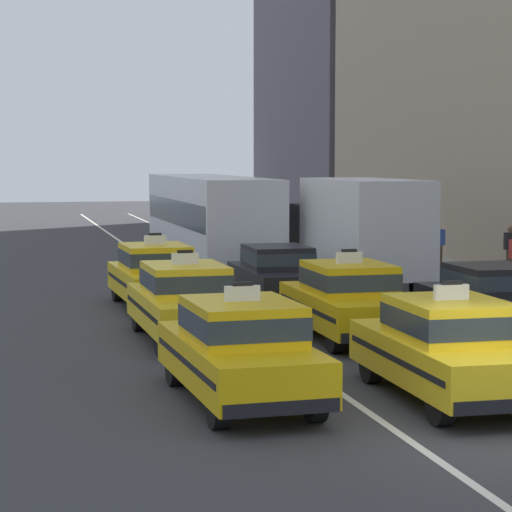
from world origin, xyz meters
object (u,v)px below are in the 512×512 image
object	(u,v)px
sedan_right_second	(490,298)
pedestrian_trailing	(439,246)
pedestrian_near_crosswalk	(511,252)
taxi_center_second	(347,299)
box_truck_right_third	(356,230)
taxi_center_nearest	(448,347)
taxi_left_third	(155,274)
sedan_center_third	(277,273)
bus_center_fourth	(210,217)
taxi_left_second	(184,300)
taxi_left_nearest	(241,349)

from	to	relation	value
sedan_right_second	pedestrian_trailing	distance (m)	12.72
pedestrian_near_crosswalk	sedan_right_second	bearing A→B (deg)	-119.23
taxi_center_second	pedestrian_near_crosswalk	bearing A→B (deg)	46.32
box_truck_right_third	pedestrian_near_crosswalk	size ratio (longest dim) A/B	4.26
taxi_center_second	box_truck_right_third	world-z (taller)	box_truck_right_third
taxi_center_nearest	box_truck_right_third	xyz separation A→B (m)	(3.24, 14.11, 0.90)
taxi_left_third	pedestrian_trailing	bearing A→B (deg)	29.64
sedan_center_third	taxi_left_third	bearing A→B (deg)	176.38
bus_center_fourth	sedan_center_third	bearing A→B (deg)	-90.07
box_truck_right_third	pedestrian_trailing	distance (m)	5.46
taxi_center_nearest	bus_center_fourth	bearing A→B (deg)	89.55
taxi_left_third	taxi_center_second	xyz separation A→B (m)	(3.33, -5.74, 0.00)
taxi_left_second	taxi_center_second	distance (m)	3.48
taxi_left_nearest	box_truck_right_third	distance (m)	15.01
box_truck_right_third	taxi_left_nearest	bearing A→B (deg)	-115.75
taxi_left_second	pedestrian_trailing	size ratio (longest dim) A/B	2.98
taxi_left_nearest	bus_center_fourth	size ratio (longest dim) A/B	0.41
taxi_center_nearest	pedestrian_near_crosswalk	world-z (taller)	taxi_center_nearest
taxi_center_second	pedestrian_near_crosswalk	world-z (taller)	taxi_center_second
taxi_center_second	sedan_right_second	world-z (taller)	taxi_center_second
pedestrian_near_crosswalk	box_truck_right_third	bearing A→B (deg)	-176.82
taxi_center_nearest	pedestrian_near_crosswalk	distance (m)	16.64
box_truck_right_third	pedestrian_near_crosswalk	world-z (taller)	box_truck_right_third
taxi_left_second	bus_center_fourth	world-z (taller)	bus_center_fourth
taxi_left_second	taxi_center_nearest	xyz separation A→B (m)	(3.16, -6.50, 0.00)
sedan_right_second	pedestrian_near_crosswalk	bearing A→B (deg)	60.77
sedan_right_second	taxi_left_second	bearing A→B (deg)	171.39
bus_center_fourth	box_truck_right_third	size ratio (longest dim) A/B	1.60
taxi_left_nearest	taxi_center_second	distance (m)	6.37
sedan_center_third	taxi_left_second	bearing A→B (deg)	-123.78
bus_center_fourth	pedestrian_trailing	bearing A→B (deg)	-23.37
sedan_center_third	box_truck_right_third	size ratio (longest dim) A/B	0.61
pedestrian_near_crosswalk	pedestrian_trailing	xyz separation A→B (m)	(-1.00, 3.19, -0.05)
pedestrian_trailing	pedestrian_near_crosswalk	bearing A→B (deg)	-72.60
sedan_center_third	bus_center_fourth	distance (m)	9.29
taxi_left_second	sedan_right_second	size ratio (longest dim) A/B	1.06
bus_center_fourth	sedan_right_second	xyz separation A→B (m)	(3.23, -15.19, -0.97)
bus_center_fourth	pedestrian_trailing	size ratio (longest dim) A/B	7.29
taxi_left_nearest	taxi_left_third	size ratio (longest dim) A/B	1.00
taxi_left_nearest	sedan_right_second	distance (m)	8.26
taxi_left_third	sedan_center_third	distance (m)	3.22
pedestrian_near_crosswalk	taxi_center_nearest	bearing A→B (deg)	-120.16
bus_center_fourth	pedestrian_near_crosswalk	size ratio (longest dim) A/B	6.83
taxi_left_second	bus_center_fourth	distance (m)	14.61
taxi_left_second	pedestrian_trailing	world-z (taller)	taxi_left_second
taxi_center_second	bus_center_fourth	bearing A→B (deg)	90.42
taxi_center_nearest	sedan_center_third	world-z (taller)	taxi_center_nearest
taxi_center_nearest	box_truck_right_third	size ratio (longest dim) A/B	0.65
sedan_center_third	box_truck_right_third	bearing A→B (deg)	40.67
bus_center_fourth	box_truck_right_third	distance (m)	7.27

